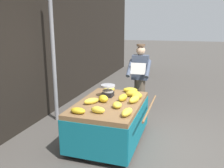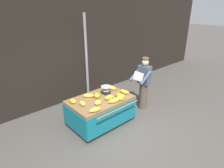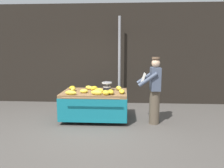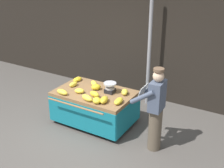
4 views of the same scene
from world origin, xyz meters
The scene contains 18 objects.
ground_plane centered at (0.00, 0.00, 0.00)m, with size 60.00×60.00×0.00m, color #514C47.
back_wall centered at (0.00, 2.73, 1.72)m, with size 16.00×0.24×3.44m, color black.
street_pole centered at (0.59, 2.25, 1.48)m, with size 0.09×0.09×2.96m, color gray.
banana_cart centered at (-0.04, 0.75, 0.57)m, with size 1.75×1.33×0.78m.
weighing_scale centered at (0.28, 0.89, 0.90)m, with size 0.28×0.28×0.23m.
banana_bunch_0 centered at (0.07, 0.32, 0.84)m, with size 0.13×0.30×0.12m, color yellow.
banana_bunch_1 centered at (0.30, 0.32, 0.84)m, with size 0.17×0.21×0.12m, color yellow.
banana_bunch_2 centered at (-0.23, 1.03, 0.83)m, with size 0.12×0.29×0.11m, color yellow.
banana_bunch_3 centered at (-0.58, 0.29, 0.83)m, with size 0.13×0.30×0.11m, color yellow.
banana_bunch_4 centered at (-0.07, 0.86, 0.84)m, with size 0.16×0.22×0.13m, color gold.
banana_bunch_5 centered at (0.60, 0.97, 0.84)m, with size 0.14×0.23×0.11m, color yellow.
banana_bunch_6 centered at (0.42, 0.42, 0.84)m, with size 0.15×0.29×0.12m, color gold.
banana_bunch_7 centered at (-0.29, 0.53, 0.83)m, with size 0.16×0.21×0.10m, color yellow.
banana_bunch_8 centered at (-0.73, 1.05, 0.83)m, with size 0.15×0.25×0.09m, color gold.
banana_bunch_9 centered at (-0.62, 0.75, 0.83)m, with size 0.11×0.24×0.11m, color yellow.
banana_bunch_10 centered at (0.10, 0.54, 0.84)m, with size 0.12×0.25×0.13m, color yellow.
banana_bunch_11 centered at (0.70, 0.54, 0.83)m, with size 0.15×0.30×0.10m, color yellow.
vendor_person centered at (1.52, 0.50, 0.87)m, with size 0.59×0.52×1.71m.
Camera 3 is at (0.76, -4.86, 1.91)m, focal length 34.24 mm.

